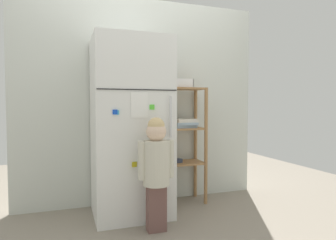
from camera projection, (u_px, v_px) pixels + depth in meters
ground_plane at (153, 212)px, 2.84m from camera, size 6.00×6.00×0.00m
kitchen_wall_back at (143, 101)px, 3.13m from camera, size 2.59×0.03×2.14m
refrigerator at (131, 127)px, 2.75m from camera, size 0.69×0.65×1.64m
child_standing at (156, 163)px, 2.38m from camera, size 0.30×0.22×0.93m
pantry_shelf_unit at (184, 134)px, 3.11m from camera, size 0.42×0.30×1.21m
fruit_bin at (182, 84)px, 3.08m from camera, size 0.22×0.17×0.09m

